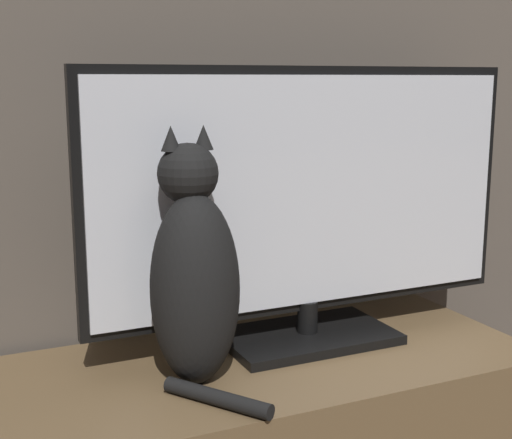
{
  "coord_description": "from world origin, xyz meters",
  "views": [
    {
      "loc": [
        -0.52,
        -0.29,
        1.02
      ],
      "look_at": [
        0.04,
        0.94,
        0.75
      ],
      "focal_mm": 50.0,
      "sensor_mm": 36.0,
      "label": 1
    }
  ],
  "objects": [
    {
      "name": "tv",
      "position": [
        0.18,
        1.0,
        0.76
      ],
      "size": [
        0.97,
        0.22,
        0.58
      ],
      "color": "black",
      "rests_on": "tv_stand"
    },
    {
      "name": "cat",
      "position": [
        -0.11,
        0.9,
        0.66
      ],
      "size": [
        0.17,
        0.29,
        0.48
      ],
      "rotation": [
        0.0,
        0.0,
        -0.01
      ],
      "color": "black",
      "rests_on": "tv_stand"
    }
  ]
}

